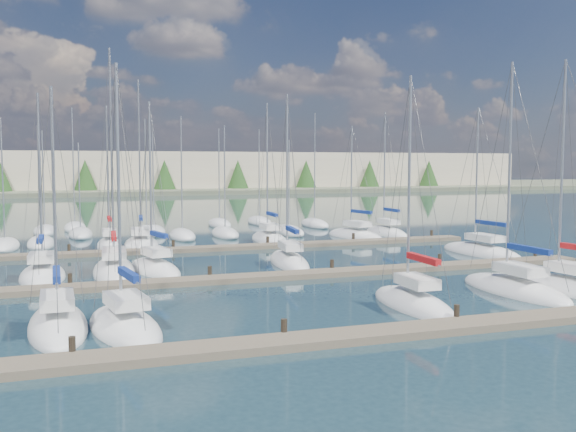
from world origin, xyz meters
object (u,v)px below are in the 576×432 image
object	(u,v)px
sailboat_q	(355,236)
sailboat_n	(110,245)
sailboat_b	(58,325)
sailboat_r	(387,233)
sailboat_c	(125,326)
sailboat_m	(481,252)
sailboat_e	(514,289)
sailboat_o	(141,244)
sailboat_h	(43,275)
sailboat_f	(570,289)
sailboat_p	(269,239)
sailboat_i	(114,270)
sailboat_k	(289,261)
sailboat_d	(413,303)
sailboat_j	(155,269)

from	to	relation	value
sailboat_q	sailboat_n	size ratio (longest dim) A/B	0.90
sailboat_b	sailboat_r	world-z (taller)	sailboat_r
sailboat_c	sailboat_m	distance (m)	31.64
sailboat_c	sailboat_e	world-z (taller)	sailboat_e
sailboat_n	sailboat_o	xyz separation A→B (m)	(2.59, -0.01, -0.01)
sailboat_n	sailboat_h	world-z (taller)	sailboat_n
sailboat_b	sailboat_f	distance (m)	26.42
sailboat_p	sailboat_i	world-z (taller)	sailboat_i
sailboat_c	sailboat_o	distance (m)	28.11
sailboat_i	sailboat_k	world-z (taller)	sailboat_i
sailboat_d	sailboat_e	size ratio (longest dim) A/B	0.91
sailboat_f	sailboat_k	bearing A→B (deg)	121.77
sailboat_e	sailboat_q	bearing A→B (deg)	83.34
sailboat_d	sailboat_f	bearing A→B (deg)	4.53
sailboat_i	sailboat_m	distance (m)	27.55
sailboat_d	sailboat_p	bearing A→B (deg)	88.74
sailboat_r	sailboat_c	world-z (taller)	sailboat_r
sailboat_d	sailboat_i	distance (m)	20.00
sailboat_c	sailboat_k	xyz separation A→B (m)	(12.43, 14.65, 0.01)
sailboat_p	sailboat_r	bearing A→B (deg)	7.70
sailboat_k	sailboat_p	bearing A→B (deg)	85.58
sailboat_n	sailboat_q	bearing A→B (deg)	1.78
sailboat_p	sailboat_e	world-z (taller)	sailboat_p
sailboat_k	sailboat_h	bearing A→B (deg)	-171.79
sailboat_n	sailboat_k	size ratio (longest dim) A/B	1.00
sailboat_n	sailboat_m	size ratio (longest dim) A/B	1.04
sailboat_r	sailboat_d	xyz separation A→B (m)	(-14.05, -29.41, -0.00)
sailboat_d	sailboat_e	world-z (taller)	sailboat_e
sailboat_p	sailboat_c	world-z (taller)	sailboat_p
sailboat_d	sailboat_o	world-z (taller)	sailboat_o
sailboat_o	sailboat_c	bearing A→B (deg)	-91.90
sailboat_h	sailboat_o	bearing A→B (deg)	62.35
sailboat_i	sailboat_e	bearing A→B (deg)	-30.96
sailboat_b	sailboat_d	world-z (taller)	sailboat_d
sailboat_j	sailboat_c	distance (m)	14.85
sailboat_h	sailboat_e	world-z (taller)	sailboat_e
sailboat_j	sailboat_f	bearing A→B (deg)	-46.79
sailboat_f	sailboat_q	bearing A→B (deg)	83.37
sailboat_i	sailboat_d	bearing A→B (deg)	-45.76
sailboat_r	sailboat_c	distance (m)	40.37
sailboat_j	sailboat_d	distance (m)	18.07
sailboat_b	sailboat_r	bearing A→B (deg)	41.70
sailboat_m	sailboat_e	bearing A→B (deg)	-123.08
sailboat_p	sailboat_e	bearing A→B (deg)	-75.86
sailboat_j	sailboat_f	xyz separation A→B (m)	(20.62, -14.14, -0.01)
sailboat_q	sailboat_p	bearing A→B (deg)	167.75
sailboat_r	sailboat_j	size ratio (longest dim) A/B	1.09
sailboat_r	sailboat_m	size ratio (longest dim) A/B	1.06
sailboat_q	sailboat_i	distance (m)	26.58
sailboat_j	sailboat_m	size ratio (longest dim) A/B	0.97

